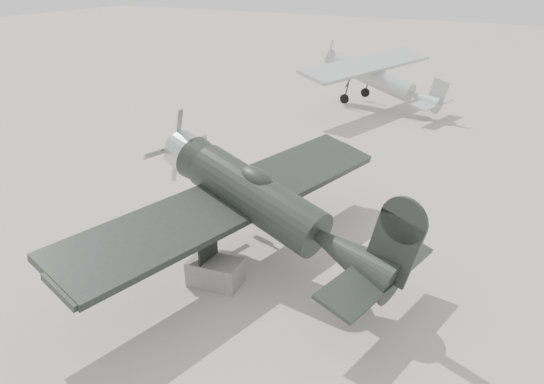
{
  "coord_description": "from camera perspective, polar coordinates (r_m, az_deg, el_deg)",
  "views": [
    {
      "loc": [
        9.19,
        -13.13,
        8.98
      ],
      "look_at": [
        0.9,
        1.89,
        1.5
      ],
      "focal_mm": 35.0,
      "sensor_mm": 36.0,
      "label": 1
    }
  ],
  "objects": [
    {
      "name": "ground",
      "position": [
        18.37,
        -5.35,
        -5.82
      ],
      "size": [
        160.0,
        160.0,
        0.0
      ],
      "primitive_type": "plane",
      "color": "gray",
      "rests_on": "ground"
    },
    {
      "name": "lowwing_monoplane",
      "position": [
        16.04,
        -0.39,
        -1.5
      ],
      "size": [
        9.28,
        12.88,
        4.13
      ],
      "rotation": [
        0.0,
        0.24,
        -0.19
      ],
      "color": "black",
      "rests_on": "ground"
    },
    {
      "name": "equipment_block",
      "position": [
        16.23,
        -6.13,
        -8.57
      ],
      "size": [
        1.68,
        1.19,
        0.78
      ],
      "primitive_type": "cube",
      "rotation": [
        0.0,
        0.0,
        0.14
      ],
      "color": "slate",
      "rests_on": "ground"
    },
    {
      "name": "highwing_monoplane",
      "position": [
        36.01,
        11.28,
        12.31
      ],
      "size": [
        9.02,
        12.59,
        3.56
      ],
      "rotation": [
        0.0,
        0.23,
        -0.24
      ],
      "color": "gray",
      "rests_on": "ground"
    },
    {
      "name": "sign_board",
      "position": [
        16.12,
        -6.85,
        -7.09
      ],
      "size": [
        0.08,
        0.94,
        1.35
      ],
      "rotation": [
        0.0,
        0.0,
        0.01
      ],
      "color": "#333333",
      "rests_on": "ground"
    }
  ]
}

